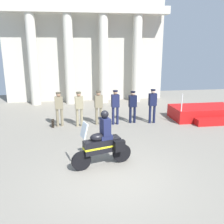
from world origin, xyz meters
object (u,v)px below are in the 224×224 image
at_px(officer_in_row_0, 59,106).
at_px(officer_in_row_3, 115,104).
at_px(officer_in_row_5, 153,103).
at_px(motorcycle_with_rider, 104,143).
at_px(reviewing_stand, 203,113).
at_px(officer_in_row_1, 79,106).
at_px(officer_in_row_4, 133,104).
at_px(briefcase_on_ground, 53,123).
at_px(officer_in_row_2, 99,105).

height_order(officer_in_row_0, officer_in_row_3, officer_in_row_3).
relative_size(officer_in_row_5, motorcycle_with_rider, 0.86).
bearing_deg(reviewing_stand, officer_in_row_1, -177.45).
xyz_separation_m(officer_in_row_1, officer_in_row_4, (2.71, 0.18, -0.04)).
relative_size(officer_in_row_1, motorcycle_with_rider, 0.85).
distance_m(reviewing_stand, officer_in_row_5, 3.08).
relative_size(officer_in_row_0, briefcase_on_ground, 4.74).
height_order(officer_in_row_2, motorcycle_with_rider, motorcycle_with_rider).
relative_size(officer_in_row_0, motorcycle_with_rider, 0.84).
bearing_deg(officer_in_row_2, briefcase_on_ground, -6.84).
bearing_deg(officer_in_row_4, motorcycle_with_rider, 57.73).
bearing_deg(officer_in_row_2, officer_in_row_3, 164.94).
height_order(reviewing_stand, officer_in_row_0, officer_in_row_0).
bearing_deg(officer_in_row_2, officer_in_row_1, 0.28).
height_order(officer_in_row_1, motorcycle_with_rider, motorcycle_with_rider).
bearing_deg(officer_in_row_2, reviewing_stand, 173.24).
bearing_deg(briefcase_on_ground, officer_in_row_0, 11.12).
relative_size(officer_in_row_3, briefcase_on_ground, 4.87).
bearing_deg(officer_in_row_5, reviewing_stand, 177.26).
bearing_deg(officer_in_row_0, reviewing_stand, 172.79).
bearing_deg(officer_in_row_5, motorcycle_with_rider, 46.97).
bearing_deg(officer_in_row_3, officer_in_row_1, -6.76).
bearing_deg(officer_in_row_4, officer_in_row_0, -7.88).
bearing_deg(officer_in_row_0, briefcase_on_ground, 2.83).
bearing_deg(officer_in_row_3, motorcycle_with_rider, 67.86).
bearing_deg(officer_in_row_4, officer_in_row_5, 161.84).
bearing_deg(motorcycle_with_rider, reviewing_stand, -159.24).
height_order(officer_in_row_1, officer_in_row_3, officer_in_row_3).
distance_m(officer_in_row_2, officer_in_row_3, 0.83).
bearing_deg(officer_in_row_3, officer_in_row_4, 179.96).
bearing_deg(officer_in_row_1, reviewing_stand, 174.27).
xyz_separation_m(officer_in_row_0, officer_in_row_1, (0.97, -0.15, 0.01)).
height_order(reviewing_stand, officer_in_row_2, officer_in_row_2).
bearing_deg(briefcase_on_ground, officer_in_row_1, -3.86).
bearing_deg(officer_in_row_0, officer_in_row_2, 171.44).
distance_m(officer_in_row_3, officer_in_row_5, 1.91).
height_order(officer_in_row_5, motorcycle_with_rider, motorcycle_with_rider).
height_order(officer_in_row_1, officer_in_row_4, officer_in_row_1).
bearing_deg(reviewing_stand, briefcase_on_ground, -178.49).
relative_size(officer_in_row_5, briefcase_on_ground, 4.88).
height_order(officer_in_row_2, briefcase_on_ground, officer_in_row_2).
height_order(officer_in_row_4, briefcase_on_ground, officer_in_row_4).
xyz_separation_m(officer_in_row_3, briefcase_on_ground, (-3.10, 0.04, -0.86)).
distance_m(officer_in_row_5, motorcycle_with_rider, 5.23).
bearing_deg(officer_in_row_0, officer_in_row_1, 162.61).
height_order(reviewing_stand, officer_in_row_5, officer_in_row_5).
xyz_separation_m(reviewing_stand, officer_in_row_4, (-3.98, -0.12, 0.65)).
height_order(officer_in_row_3, officer_in_row_4, officer_in_row_3).
bearing_deg(officer_in_row_2, motorcycle_with_rider, 78.58).
xyz_separation_m(reviewing_stand, motorcycle_with_rider, (-5.96, -4.58, 0.47)).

